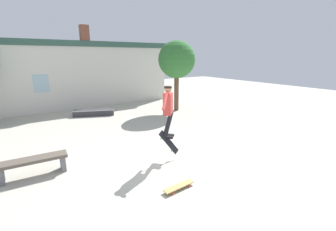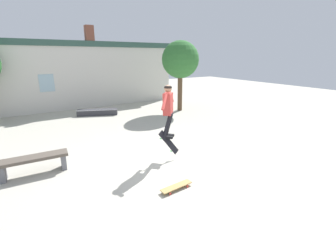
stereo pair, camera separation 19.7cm
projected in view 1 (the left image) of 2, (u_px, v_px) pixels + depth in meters
name	position (u px, v px, depth m)	size (l,w,h in m)	color
ground_plane	(163.00, 165.00, 6.18)	(40.00, 40.00, 0.00)	#B2AD9E
building_backdrop	(80.00, 74.00, 12.54)	(11.51, 0.52, 4.54)	beige
tree_right	(177.00, 60.00, 11.78)	(1.95, 1.95, 3.71)	brown
park_bench	(33.00, 163.00, 5.55)	(1.59, 0.47, 0.48)	brown
skate_ledge	(94.00, 113.00, 11.29)	(1.96, 1.11, 0.30)	#38383D
skater	(168.00, 107.00, 6.29)	(0.93, 0.91, 1.52)	#B23833
skateboard_flipping	(169.00, 142.00, 6.47)	(0.59, 0.31, 0.74)	black
skateboard_resting	(179.00, 186.00, 5.08)	(0.80, 0.25, 0.08)	#AD894C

